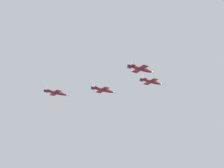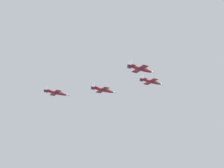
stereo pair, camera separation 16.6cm
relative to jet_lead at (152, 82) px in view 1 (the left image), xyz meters
name	(u,v)px [view 1 (the left image)]	position (x,y,z in m)	size (l,w,h in m)	color
jet_lead	(152,82)	(0.00, 0.00, 0.00)	(9.72, 13.01, 3.06)	red
jet_left_wingman	(104,90)	(2.79, 24.06, -3.25)	(10.06, 13.30, 3.13)	red
jet_right_wingman	(141,69)	(-23.30, 6.63, -3.50)	(10.21, 13.33, 3.15)	red
jet_left_outer	(57,93)	(5.58, 48.12, -3.61)	(9.88, 12.92, 3.05)	red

